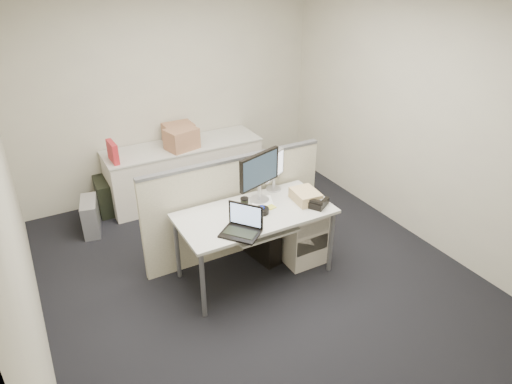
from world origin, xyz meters
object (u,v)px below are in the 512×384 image
monitor_main (259,177)px  desk_phone (317,202)px  laptop (240,223)px  desk (255,218)px

monitor_main → desk_phone: (0.45, -0.36, -0.22)m
desk_phone → monitor_main: bearing=109.9°
laptop → desk_phone: laptop is taller
monitor_main → desk_phone: monitor_main is taller
desk_phone → desk: bearing=131.9°
laptop → desk_phone: size_ratio=1.56×
monitor_main → desk_phone: 0.62m
desk → desk_phone: desk_phone is taller
desk → laptop: (-0.30, -0.28, 0.19)m
desk → desk_phone: bearing=-16.7°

